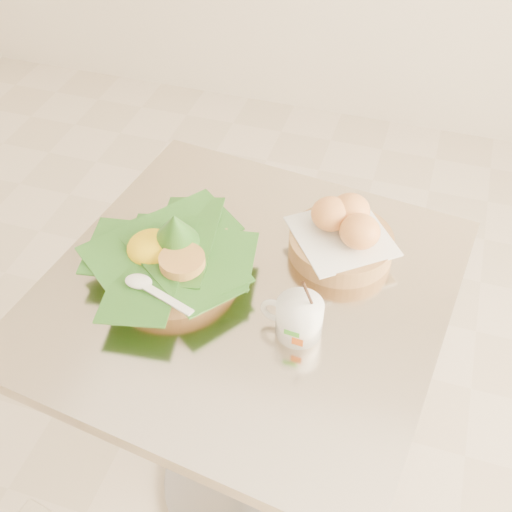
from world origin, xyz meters
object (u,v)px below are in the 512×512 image
(bread_basket, at_px, (343,234))
(cafe_table, at_px, (247,360))
(coffee_mug, at_px, (298,317))
(rice_basket, at_px, (170,254))

(bread_basket, bearing_deg, cafe_table, -134.44)
(cafe_table, height_order, coffee_mug, coffee_mug)
(rice_basket, distance_m, bread_basket, 0.32)
(cafe_table, xyz_separation_m, bread_basket, (0.14, 0.15, 0.26))
(rice_basket, bearing_deg, coffee_mug, -15.27)
(cafe_table, bearing_deg, bread_basket, 45.56)
(cafe_table, xyz_separation_m, rice_basket, (-0.14, -0.00, 0.26))
(cafe_table, height_order, rice_basket, rice_basket)
(rice_basket, height_order, coffee_mug, rice_basket)
(bread_basket, bearing_deg, rice_basket, -153.01)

